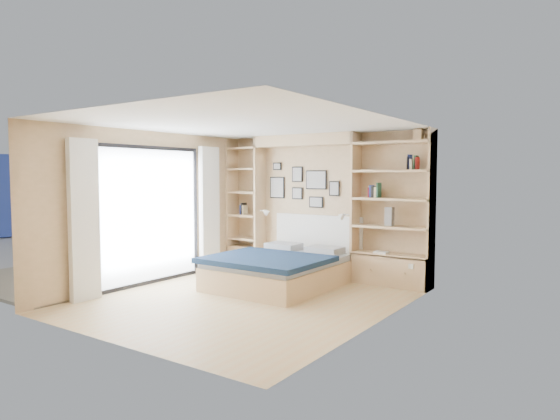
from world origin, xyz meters
The scene contains 8 objects.
ground centered at (0.00, 0.00, 0.00)m, with size 4.50×4.50×0.00m, color tan.
room_shell centered at (-0.39, 1.52, 1.08)m, with size 4.50×4.50×4.50m.
bed centered at (-0.11, 1.02, 0.28)m, with size 1.76×2.32×1.07m.
photo_gallery centered at (-0.45, 2.22, 1.60)m, with size 1.48×0.02×0.82m.
reading_lamps centered at (-0.30, 2.00, 1.10)m, with size 1.92×0.12×0.15m.
shelf_decor centered at (1.10, 2.07, 1.68)m, with size 3.59×0.23×2.03m.
deck centered at (-3.60, 0.00, 0.00)m, with size 3.20×4.00×0.05m, color #726754.
deck_chair centered at (-3.13, 1.20, 0.38)m, with size 0.53×0.82×0.80m.
Camera 1 is at (4.38, -5.51, 1.78)m, focal length 32.00 mm.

